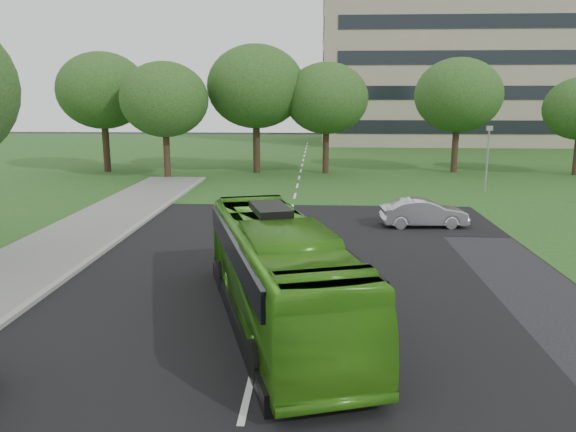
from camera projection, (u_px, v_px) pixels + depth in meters
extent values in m
plane|color=black|center=(271.00, 297.00, 17.40)|extent=(160.00, 160.00, 0.00)
cube|color=black|center=(296.00, 191.00, 36.92)|extent=(14.00, 120.00, 0.01)
cube|color=black|center=(292.00, 208.00, 31.06)|extent=(80.00, 12.00, 0.01)
cube|color=silver|center=(293.00, 205.00, 32.04)|extent=(0.15, 90.00, 0.01)
cube|color=#2A4D19|center=(305.00, 153.00, 61.33)|extent=(120.00, 60.00, 0.01)
cube|color=gray|center=(475.00, 47.00, 74.18)|extent=(40.00, 20.00, 25.00)
cube|color=black|center=(499.00, 39.00, 64.36)|extent=(36.80, 0.10, 23.00)
cube|color=black|center=(323.00, 47.00, 75.22)|extent=(0.10, 18.40, 23.00)
cylinder|color=black|center=(167.00, 157.00, 42.13)|extent=(0.49, 0.49, 3.27)
ellipsoid|color=#164115|center=(164.00, 99.00, 41.25)|extent=(6.49, 6.49, 5.52)
cylinder|color=black|center=(257.00, 149.00, 45.34)|extent=(0.56, 0.56, 3.75)
ellipsoid|color=#164115|center=(256.00, 87.00, 44.30)|extent=(7.72, 7.72, 6.56)
cylinder|color=black|center=(326.00, 153.00, 44.95)|extent=(0.50, 0.50, 3.31)
ellipsoid|color=#164115|center=(327.00, 98.00, 44.05)|extent=(6.57, 6.57, 5.58)
cylinder|color=black|center=(455.00, 151.00, 45.43)|extent=(0.52, 0.52, 3.43)
ellipsoid|color=#164115|center=(458.00, 95.00, 44.50)|extent=(6.89, 6.89, 5.86)
cylinder|color=black|center=(576.00, 157.00, 44.02)|extent=(0.43, 0.43, 2.89)
cylinder|color=black|center=(106.00, 149.00, 45.90)|extent=(0.55, 0.55, 3.66)
ellipsoid|color=#164115|center=(102.00, 91.00, 44.91)|extent=(7.18, 7.18, 6.11)
imported|color=#42941B|center=(278.00, 272.00, 15.17)|extent=(5.26, 10.59, 2.88)
imported|color=silver|center=(424.00, 213.00, 26.68)|extent=(4.14, 1.69, 1.34)
cylinder|color=gray|center=(487.00, 162.00, 35.87)|extent=(0.12, 0.12, 4.01)
cube|color=gray|center=(490.00, 128.00, 35.43)|extent=(0.44, 0.41, 0.30)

